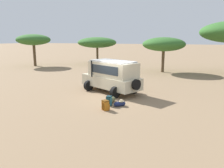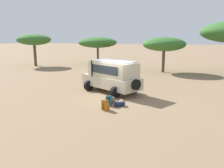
# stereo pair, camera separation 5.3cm
# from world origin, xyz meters

# --- Properties ---
(ground_plane) EXTENTS (320.00, 320.00, 0.00)m
(ground_plane) POSITION_xyz_m (0.00, 0.00, 0.00)
(ground_plane) COLOR #8C7051
(safari_vehicle) EXTENTS (5.38, 3.84, 2.44)m
(safari_vehicle) POSITION_xyz_m (-0.64, 1.20, 1.29)
(safari_vehicle) COLOR beige
(safari_vehicle) RESTS_ON ground_plane
(backpack_beside_front_wheel) EXTENTS (0.33, 0.44, 0.60)m
(backpack_beside_front_wheel) POSITION_xyz_m (0.59, -2.02, 0.29)
(backpack_beside_front_wheel) COLOR #235B6B
(backpack_beside_front_wheel) RESTS_ON ground_plane
(backpack_cluster_center) EXTENTS (0.48, 0.49, 0.58)m
(backpack_cluster_center) POSITION_xyz_m (0.76, -2.90, 0.28)
(backpack_cluster_center) COLOR #B26619
(backpack_cluster_center) RESTS_ON ground_plane
(duffel_bag_low_black_case) EXTENTS (0.61, 0.60, 0.39)m
(duffel_bag_low_black_case) POSITION_xyz_m (1.25, -1.88, 0.15)
(duffel_bag_low_black_case) COLOR navy
(duffel_bag_low_black_case) RESTS_ON ground_plane
(duffel_bag_soft_canvas) EXTENTS (0.34, 0.88, 0.41)m
(duffel_bag_soft_canvas) POSITION_xyz_m (0.47, -1.35, 0.16)
(duffel_bag_soft_canvas) COLOR #4C5133
(duffel_bag_soft_canvas) RESTS_ON ground_plane
(acacia_tree_far_left) EXTENTS (4.93, 4.94, 4.71)m
(acacia_tree_far_left) POSITION_xyz_m (-17.93, 11.83, 3.87)
(acacia_tree_far_left) COLOR brown
(acacia_tree_far_left) RESTS_ON ground_plane
(acacia_tree_left_mid) EXTENTS (6.09, 6.60, 4.30)m
(acacia_tree_left_mid) POSITION_xyz_m (-10.47, 17.95, 3.44)
(acacia_tree_left_mid) COLOR brown
(acacia_tree_left_mid) RESTS_ON ground_plane
(acacia_tree_centre_back) EXTENTS (5.13, 4.85, 4.22)m
(acacia_tree_centre_back) POSITION_xyz_m (0.98, 13.23, 3.37)
(acacia_tree_centre_back) COLOR brown
(acacia_tree_centre_back) RESTS_ON ground_plane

